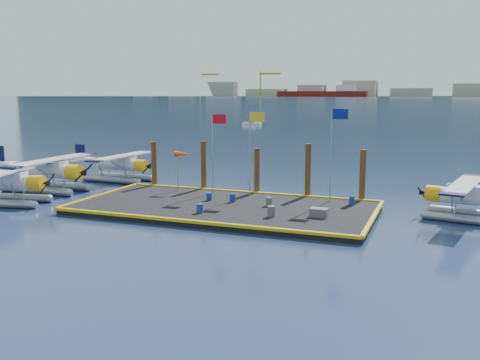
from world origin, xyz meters
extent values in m
plane|color=navy|center=(0.00, 0.00, 0.00)|extent=(4000.00, 4000.00, 0.00)
cube|color=black|center=(0.00, 0.00, 0.20)|extent=(20.00, 10.00, 0.40)
cube|color=black|center=(0.00, 1100.00, -0.05)|extent=(3000.00, 500.00, 0.30)
cube|color=#620F0E|center=(-180.00, 860.00, 4.00)|extent=(150.00, 22.00, 10.00)
cube|color=silver|center=(-140.00, 860.00, 13.00)|extent=(30.00, 16.00, 12.00)
cylinder|color=#C1A10B|center=(-420.00, 895.00, 22.00)|extent=(2.40, 2.40, 44.00)
cylinder|color=#C1A10B|center=(-300.00, 895.00, 22.00)|extent=(2.40, 2.40, 44.00)
cube|color=black|center=(0.00, 1400.00, 120.00)|extent=(2200.00, 500.00, 240.00)
cone|color=black|center=(-350.00, 1500.00, 0.00)|extent=(1400.00, 1400.00, 520.00)
cone|color=black|center=(-50.00, 1550.00, 0.00)|extent=(1300.00, 1300.00, 430.00)
cylinder|color=gray|center=(-16.14, -2.66, 0.30)|extent=(6.12, 1.92, 0.59)
cylinder|color=silver|center=(-15.70, -3.68, 1.63)|extent=(4.73, 2.07, 1.09)
cube|color=silver|center=(-15.13, -3.55, 1.98)|extent=(2.36, 1.54, 0.89)
cube|color=black|center=(-14.84, -3.48, 2.18)|extent=(1.58, 1.32, 0.54)
cylinder|color=#F4A00D|center=(-13.19, -3.11, 1.63)|extent=(1.22, 1.34, 1.15)
cube|color=black|center=(-12.37, -2.93, 1.63)|extent=(0.54, 2.16, 1.11)
cube|color=silver|center=(-15.13, -3.55, 2.47)|extent=(3.39, 9.01, 0.12)
cube|color=black|center=(-16.05, 0.61, 2.47)|extent=(1.64, 1.19, 0.13)
cylinder|color=gray|center=(-16.53, 2.68, 0.32)|extent=(6.55, 0.70, 0.63)
cylinder|color=gray|center=(-16.50, 0.36, 0.32)|extent=(6.55, 0.70, 0.63)
cylinder|color=silver|center=(-16.30, 1.52, 1.74)|extent=(4.92, 1.21, 1.16)
cube|color=silver|center=(-15.67, 1.53, 2.11)|extent=(2.33, 1.19, 0.95)
cube|color=black|center=(-15.35, 1.53, 2.32)|extent=(1.49, 1.12, 0.58)
cylinder|color=#F4A00D|center=(-13.56, 1.55, 1.74)|extent=(1.07, 1.24, 1.22)
cube|color=black|center=(-12.66, 1.56, 1.74)|extent=(0.09, 2.35, 1.19)
cube|color=silver|center=(-15.67, 1.53, 2.64)|extent=(1.68, 9.52, 0.13)
cube|color=black|center=(-15.72, 6.07, 2.64)|extent=(1.59, 0.97, 0.14)
cube|color=black|center=(-15.62, -3.01, 2.64)|extent=(1.59, 0.97, 0.14)
cube|color=silver|center=(-21.05, 1.47, 2.01)|extent=(0.99, 3.60, 0.11)
cylinder|color=gray|center=(-13.81, 9.02, 0.28)|extent=(5.88, 0.88, 0.57)
cylinder|color=gray|center=(-13.92, 6.95, 0.28)|extent=(5.88, 0.88, 0.57)
cylinder|color=silver|center=(-13.68, 7.97, 1.56)|extent=(4.44, 1.27, 1.04)
cube|color=silver|center=(-13.11, 7.94, 1.89)|extent=(2.13, 1.15, 0.85)
cube|color=black|center=(-12.83, 7.93, 2.08)|extent=(1.37, 1.06, 0.52)
cylinder|color=#F4A00D|center=(-11.22, 7.84, 1.56)|extent=(1.00, 1.14, 1.10)
cube|color=black|center=(-10.42, 7.80, 1.56)|extent=(0.17, 2.10, 1.06)
cube|color=silver|center=(-13.11, 7.94, 2.36)|extent=(1.87, 8.56, 0.11)
cube|color=black|center=(-12.89, 12.00, 2.36)|extent=(1.46, 0.92, 0.12)
cube|color=black|center=(-13.33, 3.89, 2.36)|extent=(1.46, 0.92, 0.12)
cube|color=black|center=(-18.02, 8.21, 2.41)|extent=(1.04, 0.17, 1.61)
cube|color=silver|center=(-17.92, 8.20, 1.79)|extent=(1.02, 3.25, 0.09)
cylinder|color=gray|center=(15.70, 1.91, 0.28)|extent=(5.69, 1.61, 0.55)
cylinder|color=gray|center=(16.08, 3.89, 0.28)|extent=(5.69, 1.61, 0.55)
cylinder|color=silver|center=(15.71, 2.93, 1.51)|extent=(4.38, 1.79, 1.01)
cube|color=silver|center=(15.17, 3.04, 1.83)|extent=(2.17, 1.37, 0.83)
cube|color=black|center=(14.90, 3.09, 2.02)|extent=(1.44, 1.19, 0.50)
cylinder|color=#F4A00D|center=(13.37, 3.38, 1.51)|extent=(1.10, 1.22, 1.06)
cube|color=black|center=(12.60, 3.53, 1.51)|extent=(0.44, 2.02, 1.03)
cube|color=silver|center=(15.17, 3.04, 2.29)|extent=(2.90, 8.37, 0.11)
cube|color=black|center=(14.43, -0.84, 2.29)|extent=(1.51, 1.07, 0.12)
cube|color=black|center=(15.91, 6.91, 2.29)|extent=(1.51, 1.07, 0.12)
cylinder|color=navy|center=(-1.64, 1.14, 0.68)|extent=(0.39, 0.39, 0.55)
cylinder|color=#515155|center=(4.05, -2.13, 0.74)|extent=(0.48, 0.48, 0.67)
cylinder|color=#515155|center=(2.93, 0.88, 0.69)|extent=(0.41, 0.41, 0.58)
cylinder|color=navy|center=(-0.56, -2.73, 0.69)|extent=(0.41, 0.41, 0.58)
cylinder|color=navy|center=(8.15, 3.21, 0.68)|extent=(0.40, 0.40, 0.56)
cylinder|color=navy|center=(0.13, 1.22, 0.69)|extent=(0.42, 0.42, 0.59)
cube|color=#515155|center=(6.82, -1.08, 0.67)|extent=(1.08, 0.72, 0.54)
cylinder|color=gray|center=(-2.50, 3.80, 3.40)|extent=(0.08, 0.08, 6.00)
cube|color=#B60B1A|center=(-1.95, 3.80, 6.05)|extent=(1.10, 0.03, 0.70)
cylinder|color=gray|center=(0.50, 3.80, 3.50)|extent=(0.08, 0.08, 6.20)
cube|color=gold|center=(1.05, 3.80, 6.25)|extent=(1.10, 0.03, 0.70)
cylinder|color=gray|center=(6.50, 3.80, 3.65)|extent=(0.08, 0.08, 6.50)
cube|color=navy|center=(7.05, 3.80, 6.55)|extent=(1.10, 0.03, 0.70)
cylinder|color=gray|center=(-5.50, 3.80, 1.90)|extent=(0.07, 0.07, 3.00)
cone|color=#FA4A0D|center=(-5.00, 3.80, 3.30)|extent=(1.40, 0.44, 0.44)
cylinder|color=#412812|center=(-8.50, 5.40, 2.00)|extent=(0.44, 0.44, 4.00)
cylinder|color=#412812|center=(-4.00, 5.40, 2.10)|extent=(0.44, 0.44, 4.20)
cylinder|color=#412812|center=(0.50, 5.40, 1.90)|extent=(0.44, 0.44, 3.80)
cylinder|color=#412812|center=(4.50, 5.40, 2.15)|extent=(0.44, 0.44, 4.30)
cylinder|color=#412812|center=(8.50, 5.40, 2.00)|extent=(0.44, 0.44, 4.00)
camera|label=1|loc=(13.73, -33.01, 8.06)|focal=40.00mm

